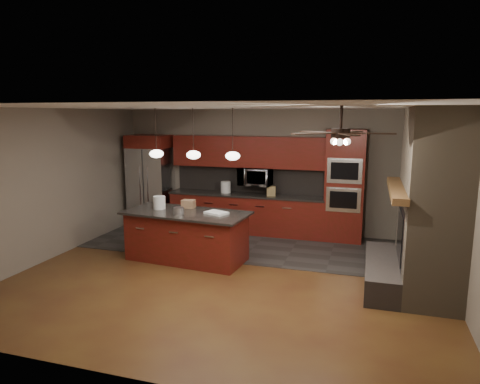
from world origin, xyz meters
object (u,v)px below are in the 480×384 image
(paint_can, at_px, (179,211))
(counter_box, at_px, (271,191))
(oven_tower, at_px, (345,186))
(microwave, at_px, (255,177))
(paint_tray, at_px, (216,213))
(counter_bucket, at_px, (226,187))
(white_bucket, at_px, (159,203))
(kitchen_island, at_px, (187,236))
(cardboard_box, at_px, (188,204))
(refrigerator, at_px, (151,181))

(paint_can, bearing_deg, counter_box, 63.22)
(oven_tower, height_order, microwave, oven_tower)
(paint_tray, xyz_separation_m, counter_bucket, (-0.55, 2.14, 0.09))
(white_bucket, height_order, counter_box, white_bucket)
(microwave, distance_m, counter_box, 0.50)
(white_bucket, distance_m, paint_tray, 1.18)
(kitchen_island, bearing_deg, white_bucket, 176.78)
(white_bucket, distance_m, counter_bucket, 2.16)
(counter_box, bearing_deg, microwave, 151.57)
(white_bucket, distance_m, cardboard_box, 0.55)
(kitchen_island, bearing_deg, refrigerator, 136.99)
(refrigerator, bearing_deg, counter_box, 0.60)
(refrigerator, bearing_deg, paint_tray, -40.25)
(microwave, bearing_deg, counter_bucket, -175.87)
(oven_tower, relative_size, paint_can, 12.64)
(microwave, bearing_deg, paint_tray, -93.68)
(refrigerator, distance_m, white_bucket, 2.35)
(microwave, distance_m, paint_can, 2.56)
(counter_bucket, bearing_deg, paint_can, -92.10)
(microwave, height_order, kitchen_island, microwave)
(white_bucket, bearing_deg, oven_tower, 32.04)
(microwave, xyz_separation_m, kitchen_island, (-0.73, -2.20, -0.84))
(counter_box, bearing_deg, cardboard_box, -138.75)
(paint_tray, relative_size, counter_box, 1.82)
(paint_tray, xyz_separation_m, cardboard_box, (-0.69, 0.33, 0.06))
(microwave, xyz_separation_m, counter_bucket, (-0.69, -0.05, -0.27))
(refrigerator, relative_size, white_bucket, 8.99)
(counter_box, bearing_deg, paint_can, -130.83)
(oven_tower, bearing_deg, white_bucket, -147.96)
(cardboard_box, height_order, counter_box, counter_box)
(white_bucket, xyz_separation_m, counter_box, (1.71, 2.02, -0.04))
(white_bucket, height_order, counter_bucket, white_bucket)
(oven_tower, distance_m, refrigerator, 4.55)
(refrigerator, bearing_deg, white_bucket, -57.58)
(paint_tray, height_order, counter_box, counter_box)
(refrigerator, distance_m, paint_tray, 3.20)
(white_bucket, xyz_separation_m, paint_can, (0.54, -0.30, -0.06))
(oven_tower, relative_size, white_bucket, 9.72)
(microwave, relative_size, counter_bucket, 2.78)
(refrigerator, height_order, counter_box, refrigerator)
(microwave, bearing_deg, kitchen_island, -108.31)
(oven_tower, bearing_deg, paint_can, -139.42)
(cardboard_box, bearing_deg, white_bucket, -154.25)
(counter_bucket, bearing_deg, paint_tray, -75.58)
(microwave, bearing_deg, counter_box, -14.38)
(white_bucket, bearing_deg, cardboard_box, 27.66)
(oven_tower, bearing_deg, paint_tray, -134.73)
(cardboard_box, xyz_separation_m, counter_bucket, (0.14, 1.81, 0.04))
(paint_can, xyz_separation_m, cardboard_box, (-0.05, 0.55, 0.01))
(counter_bucket, distance_m, counter_box, 1.08)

